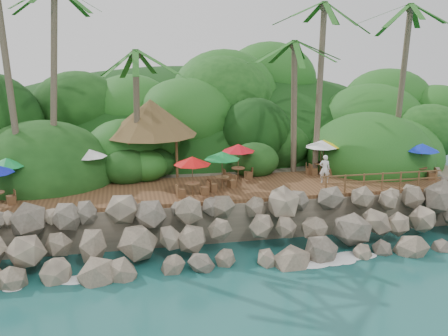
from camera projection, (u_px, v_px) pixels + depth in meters
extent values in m
plane|color=#19514F|center=(249.00, 270.00, 23.57)|extent=(140.00, 140.00, 0.00)
cube|color=gray|center=(198.00, 166.00, 38.53)|extent=(32.00, 25.20, 2.10)
ellipsoid|color=#143811|center=(186.00, 158.00, 45.92)|extent=(44.80, 28.00, 15.40)
cube|color=brown|center=(224.00, 188.00, 28.74)|extent=(26.00, 5.00, 0.20)
ellipsoid|color=white|center=(48.00, 284.00, 22.15)|extent=(1.20, 0.80, 0.06)
ellipsoid|color=white|center=(118.00, 278.00, 22.72)|extent=(1.20, 0.80, 0.06)
ellipsoid|color=white|center=(184.00, 272.00, 23.28)|extent=(1.20, 0.80, 0.06)
ellipsoid|color=white|center=(248.00, 266.00, 23.85)|extent=(1.20, 0.80, 0.06)
ellipsoid|color=white|center=(308.00, 261.00, 24.42)|extent=(1.20, 0.80, 0.06)
ellipsoid|color=white|center=(366.00, 256.00, 24.98)|extent=(1.20, 0.80, 0.06)
ellipsoid|color=white|center=(421.00, 251.00, 25.55)|extent=(1.20, 0.80, 0.06)
cylinder|color=brown|center=(8.00, 78.00, 27.23)|extent=(1.19, 2.03, 12.11)
cylinder|color=brown|center=(54.00, 86.00, 28.57)|extent=(1.18, 2.15, 11.00)
cylinder|color=brown|center=(137.00, 116.00, 29.67)|extent=(0.56, 1.08, 7.49)
ellipsoid|color=#23601E|center=(134.00, 51.00, 28.75)|extent=(6.00, 6.00, 2.40)
cylinder|color=brown|center=(294.00, 109.00, 30.94)|extent=(0.84, 0.90, 7.99)
ellipsoid|color=#23601E|center=(296.00, 42.00, 29.96)|extent=(6.00, 6.00, 2.40)
cylinder|color=brown|center=(319.00, 90.00, 30.69)|extent=(1.00, 1.39, 10.21)
ellipsoid|color=#23601E|center=(324.00, 2.00, 29.43)|extent=(6.00, 6.00, 2.40)
cylinder|color=brown|center=(401.00, 89.00, 32.02)|extent=(0.68, 1.37, 10.13)
ellipsoid|color=#23601E|center=(409.00, 5.00, 30.77)|extent=(6.00, 6.00, 2.40)
cylinder|color=brown|center=(130.00, 160.00, 29.92)|extent=(0.16, 0.16, 2.40)
cylinder|color=brown|center=(177.00, 158.00, 30.45)|extent=(0.16, 0.16, 2.40)
cylinder|color=brown|center=(129.00, 150.00, 32.59)|extent=(0.16, 0.16, 2.40)
cylinder|color=brown|center=(172.00, 148.00, 33.12)|extent=(0.16, 0.16, 2.40)
cone|color=brown|center=(151.00, 117.00, 30.96)|extent=(5.68, 5.68, 2.20)
cylinder|color=brown|center=(420.00, 173.00, 30.25)|extent=(0.08, 0.08, 0.70)
cylinder|color=brown|center=(420.00, 167.00, 30.16)|extent=(0.80, 0.80, 0.05)
cylinder|color=brown|center=(421.00, 162.00, 30.08)|extent=(0.05, 0.05, 2.09)
cone|color=#0D25B5|center=(422.00, 147.00, 29.86)|extent=(1.99, 1.99, 0.43)
cube|color=brown|center=(408.00, 175.00, 30.35)|extent=(0.50, 0.50, 0.44)
cube|color=brown|center=(431.00, 176.00, 30.22)|extent=(0.50, 0.50, 0.44)
cylinder|color=brown|center=(322.00, 168.00, 31.38)|extent=(0.08, 0.08, 0.70)
cylinder|color=brown|center=(323.00, 163.00, 31.29)|extent=(0.80, 0.80, 0.05)
cylinder|color=brown|center=(323.00, 158.00, 31.21)|extent=(0.05, 0.05, 2.09)
cone|color=yellow|center=(324.00, 143.00, 30.99)|extent=(1.99, 1.99, 0.43)
cube|color=brown|center=(313.00, 172.00, 31.17)|extent=(0.47, 0.47, 0.44)
cube|color=brown|center=(331.00, 170.00, 31.66)|extent=(0.47, 0.47, 0.44)
cube|color=brown|center=(11.00, 200.00, 25.67)|extent=(0.52, 0.52, 0.44)
cylinder|color=brown|center=(238.00, 174.00, 30.10)|extent=(0.08, 0.08, 0.70)
cylinder|color=brown|center=(238.00, 168.00, 30.01)|extent=(0.80, 0.80, 0.05)
cylinder|color=brown|center=(238.00, 163.00, 29.93)|extent=(0.05, 0.05, 2.09)
cone|color=red|center=(238.00, 148.00, 29.70)|extent=(1.99, 1.99, 0.43)
cube|color=brown|center=(228.00, 177.00, 29.90)|extent=(0.46, 0.46, 0.44)
cube|color=brown|center=(248.00, 175.00, 30.35)|extent=(0.46, 0.46, 0.44)
cylinder|color=brown|center=(193.00, 190.00, 26.94)|extent=(0.08, 0.08, 0.70)
cylinder|color=brown|center=(193.00, 183.00, 26.85)|extent=(0.80, 0.80, 0.05)
cylinder|color=brown|center=(193.00, 177.00, 26.77)|extent=(0.05, 0.05, 2.09)
cone|color=red|center=(192.00, 160.00, 26.55)|extent=(1.99, 1.99, 0.43)
cube|color=brown|center=(181.00, 193.00, 26.74)|extent=(0.46, 0.46, 0.44)
cube|color=brown|center=(205.00, 191.00, 27.20)|extent=(0.46, 0.46, 0.44)
cylinder|color=brown|center=(10.00, 191.00, 26.62)|extent=(0.08, 0.08, 0.70)
cylinder|color=brown|center=(9.00, 185.00, 26.53)|extent=(0.80, 0.80, 0.05)
cylinder|color=brown|center=(8.00, 179.00, 26.45)|extent=(0.05, 0.05, 2.09)
cone|color=#0D7D35|center=(7.00, 162.00, 26.23)|extent=(1.99, 1.99, 0.43)
cube|color=brown|center=(23.00, 194.00, 26.67)|extent=(0.46, 0.46, 0.44)
cylinder|color=brown|center=(91.00, 180.00, 28.75)|extent=(0.08, 0.08, 0.70)
cylinder|color=brown|center=(91.00, 174.00, 28.66)|extent=(0.80, 0.80, 0.05)
cylinder|color=brown|center=(90.00, 168.00, 28.58)|extent=(0.05, 0.05, 2.09)
cone|color=white|center=(89.00, 153.00, 28.36)|extent=(1.99, 1.99, 0.43)
cube|color=brown|center=(80.00, 184.00, 28.44)|extent=(0.51, 0.51, 0.44)
cube|color=brown|center=(103.00, 181.00, 29.13)|extent=(0.51, 0.51, 0.44)
cylinder|color=brown|center=(222.00, 183.00, 28.15)|extent=(0.08, 0.08, 0.70)
cylinder|color=brown|center=(222.00, 177.00, 28.06)|extent=(0.80, 0.80, 0.05)
cylinder|color=brown|center=(222.00, 171.00, 27.98)|extent=(0.05, 0.05, 2.09)
cone|color=#0D7D2F|center=(222.00, 155.00, 27.75)|extent=(1.99, 1.99, 0.43)
cube|color=brown|center=(212.00, 188.00, 27.80)|extent=(0.53, 0.53, 0.44)
cube|color=brown|center=(232.00, 184.00, 28.56)|extent=(0.53, 0.53, 0.44)
cylinder|color=brown|center=(320.00, 169.00, 31.26)|extent=(0.08, 0.08, 0.70)
cylinder|color=brown|center=(320.00, 163.00, 31.17)|extent=(0.80, 0.80, 0.05)
cylinder|color=brown|center=(321.00, 158.00, 31.09)|extent=(0.05, 0.05, 2.09)
cone|color=white|center=(321.00, 144.00, 30.87)|extent=(1.99, 1.99, 0.43)
cube|color=brown|center=(309.00, 171.00, 31.38)|extent=(0.51, 0.51, 0.44)
cube|color=brown|center=(331.00, 171.00, 31.21)|extent=(0.51, 0.51, 0.44)
cylinder|color=brown|center=(326.00, 185.00, 27.33)|extent=(0.10, 0.10, 1.00)
cylinder|color=brown|center=(345.00, 184.00, 27.54)|extent=(0.10, 0.10, 1.00)
cylinder|color=brown|center=(364.00, 183.00, 27.74)|extent=(0.10, 0.10, 1.00)
cylinder|color=brown|center=(382.00, 181.00, 27.95)|extent=(0.10, 0.10, 1.00)
cylinder|color=brown|center=(401.00, 180.00, 28.16)|extent=(0.10, 0.10, 1.00)
cylinder|color=brown|center=(419.00, 179.00, 28.37)|extent=(0.10, 0.10, 1.00)
cylinder|color=brown|center=(436.00, 178.00, 28.58)|extent=(0.10, 0.10, 1.00)
cube|color=brown|center=(383.00, 174.00, 27.84)|extent=(7.20, 0.06, 0.06)
cube|color=brown|center=(382.00, 181.00, 27.94)|extent=(7.20, 0.06, 0.06)
imported|color=white|center=(325.00, 169.00, 29.31)|extent=(0.71, 0.59, 1.67)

